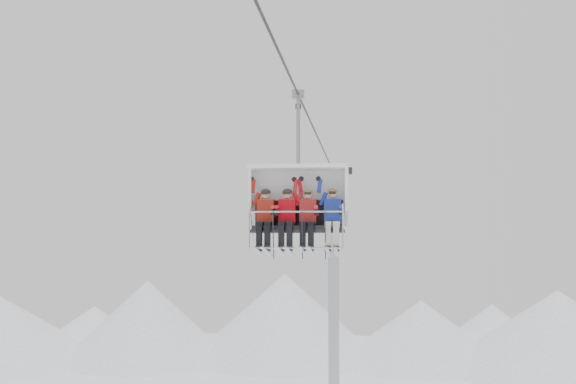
# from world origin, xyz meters

# --- Properties ---
(ridgeline) EXTENTS (72.00, 21.00, 7.00)m
(ridgeline) POSITION_xyz_m (-1.58, 42.05, 2.84)
(ridgeline) COLOR white
(ridgeline) RESTS_ON ground
(lift_tower_right) EXTENTS (2.00, 1.80, 13.48)m
(lift_tower_right) POSITION_xyz_m (0.00, 22.00, 5.78)
(lift_tower_right) COLOR #A1A4A8
(lift_tower_right) RESTS_ON ground
(haul_cable) EXTENTS (0.06, 50.00, 0.06)m
(haul_cable) POSITION_xyz_m (0.00, 0.00, 13.30)
(haul_cable) COLOR #2B2B30
(haul_cable) RESTS_ON lift_tower_left
(chairlift_carrier) EXTENTS (2.45, 1.17, 3.98)m
(chairlift_carrier) POSITION_xyz_m (0.00, 2.53, 10.69)
(chairlift_carrier) COLOR black
(chairlift_carrier) RESTS_ON haul_cable
(skier_far_left) EXTENTS (0.42, 1.69, 1.67)m
(skier_far_left) POSITION_xyz_m (-0.81, 2.23, 10.22)
(skier_far_left) COLOR #AD2414
(skier_far_left) RESTS_ON chairlift_carrier
(skier_center_left) EXTENTS (0.42, 1.69, 1.67)m
(skier_center_left) POSITION_xyz_m (-0.27, 2.23, 10.22)
(skier_center_left) COLOR red
(skier_center_left) RESTS_ON chairlift_carrier
(skier_center_right) EXTENTS (0.42, 1.69, 1.65)m
(skier_center_right) POSITION_xyz_m (0.25, 2.23, 10.22)
(skier_center_right) COLOR red
(skier_center_right) RESTS_ON chairlift_carrier
(skier_far_right) EXTENTS (0.42, 1.69, 1.66)m
(skier_far_right) POSITION_xyz_m (0.86, 2.23, 10.22)
(skier_far_right) COLOR #2035A0
(skier_far_right) RESTS_ON chairlift_carrier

